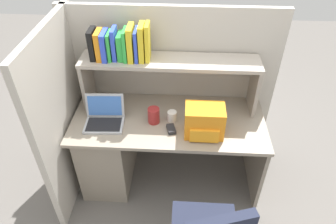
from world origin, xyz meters
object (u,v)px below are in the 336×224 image
Objects in this scene: backpack at (204,122)px; computer_mouse at (171,129)px; laptop at (105,117)px; paper_cup at (172,116)px; snack_canister at (154,115)px.

computer_mouse is (-0.25, 0.01, -0.10)m from backpack.
laptop is 0.55m from computer_mouse.
backpack is 3.42× the size of paper_cup.
backpack is at bearing -15.97° from snack_canister.
backpack is 0.30m from paper_cup.
laptop is at bearing -174.12° from paper_cup.
snack_canister is at bearing 164.03° from backpack.
computer_mouse is at bearing -90.27° from paper_cup.
snack_canister is at bearing 4.22° from laptop.
computer_mouse is 0.13m from paper_cup.
snack_canister is (-0.40, 0.11, -0.05)m from backpack.
backpack is at bearing -6.10° from laptop.
laptop is 0.55m from paper_cup.
computer_mouse is 0.18m from snack_canister.
snack_canister reaches higher than computer_mouse.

